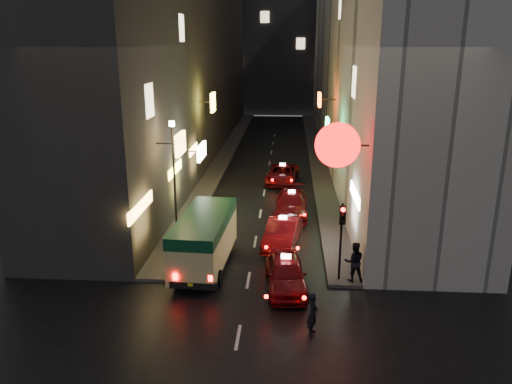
% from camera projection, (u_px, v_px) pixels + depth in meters
% --- Properties ---
extents(building_left, '(7.58, 52.30, 18.00)m').
position_uv_depth(building_left, '(182.00, 56.00, 44.49)').
color(building_left, '#32302D').
rests_on(building_left, ground).
extents(building_right, '(8.24, 52.00, 18.00)m').
position_uv_depth(building_right, '(363.00, 56.00, 43.46)').
color(building_right, beige).
rests_on(building_right, ground).
extents(building_far, '(30.00, 10.00, 22.00)m').
position_uv_depth(building_far, '(280.00, 36.00, 73.98)').
color(building_far, '#333338').
rests_on(building_far, ground).
extents(sidewalk_left, '(1.50, 52.00, 0.15)m').
position_uv_depth(sidewalk_left, '(226.00, 154.00, 46.83)').
color(sidewalk_left, '#464341').
rests_on(sidewalk_left, ground).
extents(sidewalk_right, '(1.50, 52.00, 0.15)m').
position_uv_depth(sidewalk_right, '(317.00, 156.00, 46.28)').
color(sidewalk_right, '#464341').
rests_on(sidewalk_right, ground).
extents(minibus, '(2.39, 6.03, 2.55)m').
position_uv_depth(minibus, '(204.00, 235.00, 23.08)').
color(minibus, '#D8D287').
rests_on(minibus, ground).
extents(taxi_near, '(2.58, 5.31, 1.80)m').
position_uv_depth(taxi_near, '(286.00, 271.00, 21.25)').
color(taxi_near, '#640A0F').
rests_on(taxi_near, ground).
extents(taxi_second, '(2.95, 5.54, 1.85)m').
position_uv_depth(taxi_second, '(283.00, 230.00, 25.84)').
color(taxi_second, '#640A0F').
rests_on(taxi_second, ground).
extents(taxi_third, '(2.20, 5.20, 1.81)m').
position_uv_depth(taxi_third, '(291.00, 202.00, 30.40)').
color(taxi_third, '#640A0F').
rests_on(taxi_third, ground).
extents(taxi_far, '(2.49, 5.02, 1.71)m').
position_uv_depth(taxi_far, '(282.00, 173.00, 37.45)').
color(taxi_far, '#640A0F').
rests_on(taxi_far, ground).
extents(pedestrian_crossing, '(0.52, 0.68, 1.85)m').
position_uv_depth(pedestrian_crossing, '(313.00, 311.00, 17.87)').
color(pedestrian_crossing, black).
rests_on(pedestrian_crossing, ground).
extents(pedestrian_sidewalk, '(0.79, 0.52, 2.02)m').
position_uv_depth(pedestrian_sidewalk, '(354.00, 259.00, 21.58)').
color(pedestrian_sidewalk, black).
rests_on(pedestrian_sidewalk, sidewalk_right).
extents(traffic_light, '(0.26, 0.43, 3.50)m').
position_uv_depth(traffic_light, '(342.00, 226.00, 21.15)').
color(traffic_light, black).
rests_on(traffic_light, sidewalk_right).
extents(lamp_post, '(0.28, 0.28, 6.22)m').
position_uv_depth(lamp_post, '(174.00, 172.00, 25.71)').
color(lamp_post, black).
rests_on(lamp_post, sidewalk_left).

